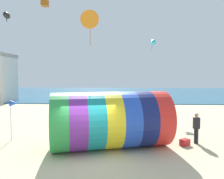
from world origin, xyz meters
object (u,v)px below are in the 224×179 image
(kite_orange_delta, at_px, (90,21))
(kite_black_parafoil, at_px, (7,15))
(cooler_box, at_px, (185,142))
(kite_handler, at_px, (196,128))
(kite_cyan_delta, at_px, (152,42))
(beach_flag, at_px, (14,105))
(giant_inflatable_tube, at_px, (111,120))

(kite_orange_delta, height_order, kite_black_parafoil, kite_black_parafoil)
(cooler_box, bearing_deg, kite_handler, 29.55)
(kite_cyan_delta, xyz_separation_m, beach_flag, (-9.71, -11.07, -5.31))
(cooler_box, bearing_deg, kite_orange_delta, 155.13)
(kite_handler, xyz_separation_m, cooler_box, (-0.77, -0.44, -0.73))
(kite_cyan_delta, xyz_separation_m, kite_black_parafoil, (-13.23, -4.89, 1.66))
(kite_black_parafoil, bearing_deg, beach_flag, -60.30)
(kite_cyan_delta, relative_size, kite_black_parafoil, 0.73)
(kite_black_parafoil, height_order, cooler_box, kite_black_parafoil)
(kite_black_parafoil, bearing_deg, giant_inflatable_tube, -37.55)
(giant_inflatable_tube, height_order, kite_cyan_delta, kite_cyan_delta)
(kite_orange_delta, relative_size, beach_flag, 0.92)
(giant_inflatable_tube, height_order, cooler_box, giant_inflatable_tube)
(giant_inflatable_tube, height_order, kite_black_parafoil, kite_black_parafoil)
(kite_black_parafoil, bearing_deg, kite_cyan_delta, 20.30)
(kite_handler, height_order, kite_orange_delta, kite_orange_delta)
(giant_inflatable_tube, relative_size, kite_orange_delta, 3.02)
(kite_handler, bearing_deg, kite_cyan_delta, 95.38)
(kite_handler, bearing_deg, cooler_box, -150.45)
(kite_orange_delta, height_order, cooler_box, kite_orange_delta)
(giant_inflatable_tube, relative_size, kite_cyan_delta, 5.71)
(giant_inflatable_tube, bearing_deg, kite_cyan_delta, 72.43)
(giant_inflatable_tube, relative_size, kite_handler, 3.86)
(kite_orange_delta, relative_size, cooler_box, 4.34)
(kite_cyan_delta, distance_m, beach_flag, 15.65)
(giant_inflatable_tube, bearing_deg, kite_orange_delta, 116.12)
(giant_inflatable_tube, height_order, kite_handler, giant_inflatable_tube)
(kite_black_parafoil, height_order, beach_flag, kite_black_parafoil)
(kite_orange_delta, relative_size, kite_cyan_delta, 1.89)
(kite_black_parafoil, relative_size, cooler_box, 3.13)
(kite_black_parafoil, xyz_separation_m, cooler_box, (13.51, -6.70, -8.95))
(kite_black_parafoil, distance_m, cooler_box, 17.54)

